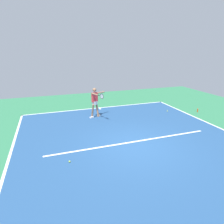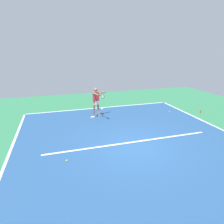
{
  "view_description": "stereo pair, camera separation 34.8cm",
  "coord_description": "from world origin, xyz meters",
  "px_view_note": "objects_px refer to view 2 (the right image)",
  "views": [
    {
      "loc": [
        3.34,
        6.57,
        3.86
      ],
      "look_at": [
        0.36,
        -2.05,
        0.9
      ],
      "focal_mm": 30.95,
      "sensor_mm": 36.0,
      "label": 1
    },
    {
      "loc": [
        3.0,
        6.68,
        3.86
      ],
      "look_at": [
        0.36,
        -2.05,
        0.9
      ],
      "focal_mm": 30.95,
      "sensor_mm": 36.0,
      "label": 2
    }
  ],
  "objects_px": {
    "tennis_player": "(96,100)",
    "tennis_ball_near_player": "(170,112)",
    "tennis_ball_by_baseline": "(67,161)",
    "water_bottle": "(201,111)"
  },
  "relations": [
    {
      "from": "tennis_player",
      "to": "tennis_ball_near_player",
      "type": "height_order",
      "value": "tennis_player"
    },
    {
      "from": "tennis_player",
      "to": "tennis_ball_near_player",
      "type": "xyz_separation_m",
      "value": [
        -4.7,
        0.47,
        -0.99
      ]
    },
    {
      "from": "tennis_ball_by_baseline",
      "to": "tennis_player",
      "type": "bearing_deg",
      "value": -115.33
    },
    {
      "from": "tennis_ball_by_baseline",
      "to": "water_bottle",
      "type": "bearing_deg",
      "value": -159.34
    },
    {
      "from": "tennis_player",
      "to": "water_bottle",
      "type": "height_order",
      "value": "tennis_player"
    },
    {
      "from": "tennis_player",
      "to": "tennis_ball_near_player",
      "type": "distance_m",
      "value": 4.83
    },
    {
      "from": "tennis_player",
      "to": "water_bottle",
      "type": "relative_size",
      "value": 8.06
    },
    {
      "from": "tennis_ball_near_player",
      "to": "tennis_ball_by_baseline",
      "type": "xyz_separation_m",
      "value": [
        6.8,
        3.97,
        0.0
      ]
    },
    {
      "from": "tennis_ball_near_player",
      "to": "tennis_player",
      "type": "bearing_deg",
      "value": -5.76
    },
    {
      "from": "tennis_ball_by_baseline",
      "to": "tennis_ball_near_player",
      "type": "bearing_deg",
      "value": -149.77
    }
  ]
}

